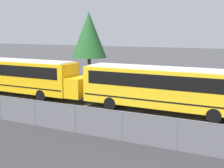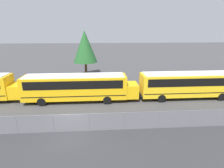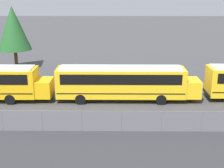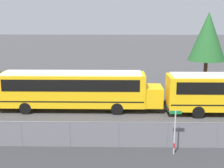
% 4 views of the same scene
% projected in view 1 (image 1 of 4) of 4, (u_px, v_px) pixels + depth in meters
% --- Properties ---
extents(school_bus_3, '(13.81, 2.55, 3.32)m').
position_uv_depth(school_bus_3, '(19.00, 74.00, 28.86)').
color(school_bus_3, yellow).
rests_on(school_bus_3, ground_plane).
extents(school_bus_4, '(13.81, 2.55, 3.32)m').
position_uv_depth(school_bus_4, '(168.00, 86.00, 22.46)').
color(school_bus_4, yellow).
rests_on(school_bus_4, ground_plane).
extents(tree_1, '(4.38, 4.38, 8.34)m').
position_uv_depth(tree_1, '(89.00, 35.00, 38.94)').
color(tree_1, '#51381E').
rests_on(tree_1, ground_plane).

